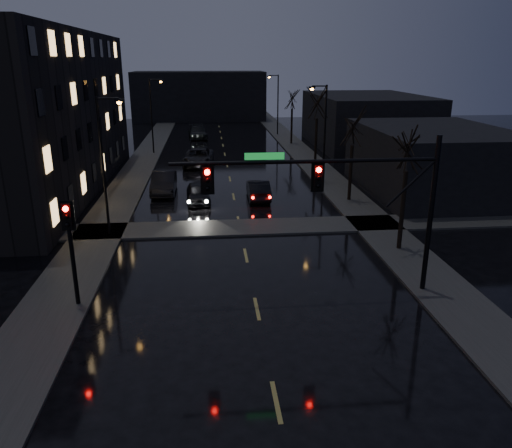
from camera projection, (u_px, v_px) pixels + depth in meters
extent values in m
cube|color=#2D2D2B|center=(136.00, 173.00, 45.58)|extent=(3.00, 140.00, 0.12)
cube|color=#2D2D2B|center=(318.00, 169.00, 47.14)|extent=(3.00, 140.00, 0.12)
cube|color=#2D2D2B|center=(240.00, 227.00, 30.77)|extent=(40.00, 3.00, 0.12)
cube|color=black|center=(15.00, 113.00, 38.26)|extent=(12.00, 30.00, 12.00)
cube|color=black|center=(433.00, 160.00, 38.52)|extent=(10.00, 14.00, 5.00)
cube|color=black|center=(366.00, 121.00, 59.29)|extent=(12.00, 18.00, 6.00)
cube|color=black|center=(199.00, 96.00, 85.49)|extent=(22.00, 10.00, 8.00)
cylinder|color=black|center=(430.00, 217.00, 21.41)|extent=(0.22, 0.22, 7.00)
cylinder|color=black|center=(306.00, 162.00, 20.12)|extent=(11.00, 0.16, 0.16)
cylinder|color=black|center=(411.00, 183.00, 20.85)|extent=(2.05, 0.10, 2.05)
cube|color=#0C591E|center=(264.00, 156.00, 19.89)|extent=(1.60, 0.04, 0.28)
cube|color=black|center=(207.00, 179.00, 19.96)|extent=(0.35, 0.28, 1.05)
sphere|color=#FF0705|center=(207.00, 172.00, 19.70)|extent=(0.22, 0.22, 0.22)
cube|color=black|center=(318.00, 177.00, 20.37)|extent=(0.35, 0.28, 1.05)
sphere|color=#FF0705|center=(319.00, 170.00, 20.12)|extent=(0.22, 0.22, 0.22)
cylinder|color=black|center=(73.00, 258.00, 20.43)|extent=(0.18, 0.18, 4.40)
cube|color=black|center=(67.00, 216.00, 19.87)|extent=(0.35, 0.28, 1.05)
sphere|color=#FF0705|center=(65.00, 209.00, 19.61)|extent=(0.22, 0.22, 0.22)
cylinder|color=black|center=(402.00, 211.00, 26.62)|extent=(0.24, 0.24, 4.40)
cylinder|color=black|center=(350.00, 174.00, 36.11)|extent=(0.24, 0.24, 4.12)
cylinder|color=black|center=(316.00, 143.00, 47.37)|extent=(0.24, 0.24, 4.68)
cylinder|color=black|center=(292.00, 127.00, 60.66)|extent=(0.24, 0.24, 4.29)
cylinder|color=black|center=(103.00, 169.00, 28.35)|extent=(0.16, 0.16, 8.00)
cylinder|color=black|center=(108.00, 98.00, 27.18)|extent=(1.20, 0.10, 0.10)
cube|color=black|center=(119.00, 100.00, 27.26)|extent=(0.50, 0.25, 0.15)
sphere|color=orange|center=(119.00, 102.00, 27.29)|extent=(0.28, 0.28, 0.28)
cylinder|color=black|center=(152.00, 117.00, 53.86)|extent=(0.16, 0.16, 8.00)
cylinder|color=black|center=(155.00, 80.00, 52.69)|extent=(1.20, 0.10, 0.10)
cube|color=black|center=(161.00, 81.00, 52.78)|extent=(0.50, 0.25, 0.15)
sphere|color=orange|center=(161.00, 81.00, 52.81)|extent=(0.28, 0.28, 0.28)
cylinder|color=black|center=(325.00, 135.00, 41.12)|extent=(0.16, 0.16, 8.00)
cylinder|color=black|center=(319.00, 86.00, 39.84)|extent=(1.20, 0.10, 0.10)
cube|color=black|center=(312.00, 87.00, 39.82)|extent=(0.50, 0.25, 0.15)
sphere|color=orange|center=(312.00, 89.00, 39.85)|extent=(0.28, 0.28, 0.28)
cylinder|color=black|center=(278.00, 105.00, 67.58)|extent=(0.16, 0.16, 8.00)
cylinder|color=black|center=(274.00, 75.00, 66.30)|extent=(1.20, 0.10, 0.10)
cube|color=black|center=(269.00, 76.00, 66.28)|extent=(0.50, 0.25, 0.15)
sphere|color=orange|center=(269.00, 77.00, 66.31)|extent=(0.28, 0.28, 0.28)
imported|color=black|center=(198.00, 193.00, 36.22)|extent=(1.89, 4.22, 1.41)
imported|color=black|center=(164.00, 183.00, 38.68)|extent=(1.79, 5.07, 1.67)
imported|color=black|center=(199.00, 157.00, 48.64)|extent=(3.15, 6.13, 1.66)
imported|color=black|center=(198.00, 132.00, 65.74)|extent=(2.76, 5.83, 1.64)
imported|color=black|center=(258.00, 189.00, 37.08)|extent=(1.57, 4.41, 1.45)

